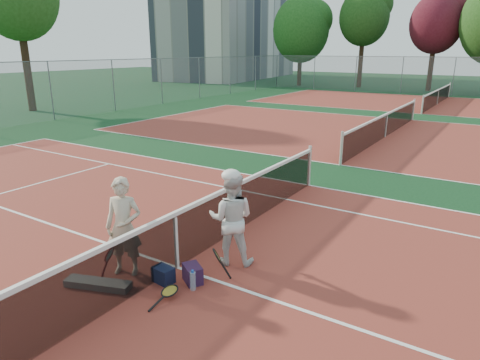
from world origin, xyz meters
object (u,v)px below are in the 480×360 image
net_main (176,240)px  water_bottle (193,281)px  racket_black_held (217,265)px  player_b (231,219)px  sports_bag_navy (163,275)px  apartment_block (231,18)px  player_a (124,227)px  racket_spare (170,293)px  racket_red (110,263)px  sports_bag_purple (193,274)px

net_main → water_bottle: 0.86m
net_main → racket_black_held: bearing=2.5°
player_b → sports_bag_navy: player_b is taller
apartment_block → player_a: (27.41, -44.57, -6.68)m
net_main → racket_spare: size_ratio=18.46×
racket_red → racket_black_held: bearing=12.8°
apartment_block → player_b: size_ratio=13.62×
player_b → racket_red: bearing=25.1°
player_a → racket_spare: bearing=-34.8°
net_main → water_bottle: (0.67, -0.41, -0.36)m
net_main → racket_spare: bearing=-56.6°
water_bottle → sports_bag_purple: bearing=129.6°
apartment_block → player_b: apartment_block is taller
racket_red → sports_bag_purple: bearing=9.9°
sports_bag_navy → sports_bag_purple: 0.47m
sports_bag_navy → racket_red: bearing=-154.4°
player_a → racket_black_held: size_ratio=3.00×
racket_red → water_bottle: 1.40m
water_bottle → net_main: bearing=148.5°
player_a → player_b: bearing=19.7°
net_main → racket_red: net_main is taller
player_a → water_bottle: player_a is taller
sports_bag_navy → apartment_block: bearing=122.3°
sports_bag_navy → water_bottle: water_bottle is taller
racket_red → player_a: bearing=58.9°
racket_black_held → racket_spare: 0.88m
player_b → water_bottle: (0.01, -1.09, -0.66)m
player_b → sports_bag_purple: player_b is taller
player_a → water_bottle: bearing=-17.9°
racket_black_held → sports_bag_purple: racket_black_held is taller
apartment_block → sports_bag_navy: bearing=-57.7°
player_a → sports_bag_purple: player_a is taller
net_main → racket_red: bearing=-127.7°
player_b → sports_bag_navy: bearing=40.9°
player_b → racket_black_held: player_b is taller
apartment_block → player_a: bearing=-58.4°
player_a → racket_spare: player_a is taller
apartment_block → racket_red: 53.02m
racket_black_held → sports_bag_navy: 0.87m
water_bottle → apartment_block: bearing=122.8°
net_main → player_a: size_ratio=6.68×
player_b → racket_black_held: (0.15, -0.64, -0.53)m
apartment_block → racket_spare: size_ratio=36.99×
apartment_block → racket_spare: (28.50, -44.75, -7.43)m
racket_black_held → sports_bag_purple: size_ratio=1.55×
apartment_block → water_bottle: apartment_block is taller
player_b → water_bottle: bearing=66.2°
net_main → racket_spare: (0.50, -0.75, -0.44)m
player_a → sports_bag_navy: bearing=-18.0°
sports_bag_navy → sports_bag_purple: bearing=33.1°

